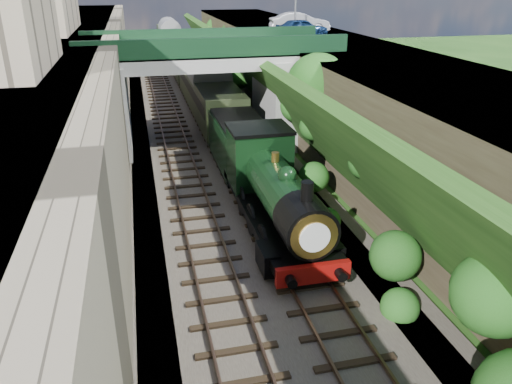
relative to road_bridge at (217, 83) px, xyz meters
name	(u,v)px	position (x,y,z in m)	size (l,w,h in m)	color
trackbed	(215,163)	(-0.94, -4.00, -3.98)	(10.00, 90.00, 0.20)	#473F38
retaining_wall	(115,113)	(-6.44, -4.00, -0.58)	(1.00, 90.00, 7.00)	#756B56
street_plateau_left	(48,117)	(-9.94, -4.00, -0.58)	(6.00, 90.00, 7.00)	#262628
street_plateau_right	(364,105)	(8.56, -4.00, -0.95)	(8.00, 90.00, 6.25)	#262628
embankment_slope	(291,111)	(4.05, -3.14, -1.32)	(4.62, 90.00, 6.49)	#1E4714
track_left	(182,163)	(-2.94, -4.00, -3.83)	(2.50, 90.00, 0.20)	black
track_right	(234,159)	(0.26, -4.00, -3.83)	(2.50, 90.00, 0.20)	black
road_bridge	(217,83)	(0.00, 0.00, 0.00)	(16.00, 6.40, 7.25)	gray
tree	(319,87)	(4.97, -5.35, 0.57)	(3.60, 3.80, 6.60)	black
car_blue	(302,28)	(7.30, 5.03, 2.85)	(1.59, 3.96, 1.35)	navy
car_silver	(299,22)	(8.19, 8.35, 2.96)	(1.67, 4.79, 1.58)	#A7A8AC
locomotive	(276,194)	(0.26, -13.36, -2.18)	(3.10, 10.23, 3.83)	black
tender	(241,147)	(0.26, -6.00, -2.46)	(2.70, 6.00, 3.05)	black
coach_front	(208,93)	(0.26, 6.60, -2.03)	(2.90, 18.00, 3.70)	black
coach_middle	(183,58)	(0.26, 25.40, -2.03)	(2.90, 18.00, 3.70)	black
coach_rear	(170,40)	(0.26, 44.20, -2.03)	(2.90, 18.00, 3.70)	black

